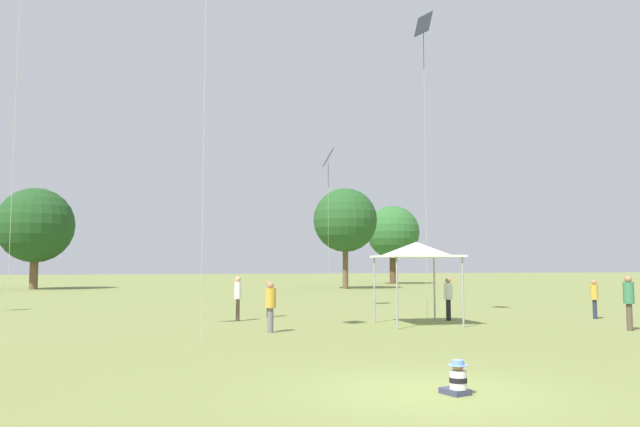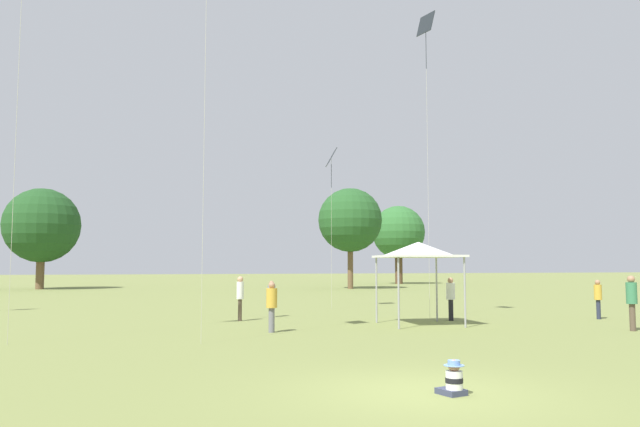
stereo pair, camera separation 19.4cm
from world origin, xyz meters
TOP-DOWN VIEW (x-y plane):
  - ground_plane at (0.00, 0.00)m, footprint 300.00×300.00m
  - seated_toddler at (0.40, -0.36)m, footprint 0.46×0.52m
  - person_standing_0 at (11.27, 7.19)m, footprint 0.49×0.49m
  - person_standing_1 at (0.83, 16.21)m, footprint 0.46×0.46m
  - person_standing_2 at (7.35, 12.50)m, footprint 0.49×0.49m
  - person_standing_3 at (-0.46, 10.22)m, footprint 0.50×0.50m
  - person_standing_4 at (13.47, 11.35)m, footprint 0.37×0.37m
  - person_standing_5 at (-0.76, 14.76)m, footprint 0.37×0.37m
  - canopy_tent at (5.32, 11.19)m, footprint 2.95×2.95m
  - kite_1 at (6.84, 13.34)m, footprint 0.49×0.97m
  - kite_2 at (4.86, 20.38)m, footprint 0.68×1.09m
  - distant_tree_0 at (25.58, 58.73)m, footprint 6.32×6.32m
  - distant_tree_1 at (-13.07, 52.80)m, footprint 6.92×6.92m
  - distant_tree_2 at (14.80, 45.58)m, footprint 6.06×6.06m

SIDE VIEW (x-z plane):
  - ground_plane at x=0.00m, z-range 0.00..0.00m
  - seated_toddler at x=0.40m, z-range -0.04..0.56m
  - person_standing_1 at x=0.83m, z-range 0.14..1.68m
  - person_standing_4 at x=13.47m, z-range 0.16..1.77m
  - person_standing_3 at x=-0.46m, z-range 0.15..1.80m
  - person_standing_2 at x=7.35m, z-range 0.17..1.88m
  - person_standing_5 at x=-0.76m, z-range 0.21..1.97m
  - person_standing_0 at x=11.27m, z-range 0.19..2.05m
  - canopy_tent at x=5.32m, z-range 1.23..4.30m
  - distant_tree_1 at x=-13.07m, z-range 1.20..10.58m
  - distant_tree_0 at x=25.58m, z-range 1.45..10.79m
  - distant_tree_2 at x=14.80m, z-range 1.70..11.23m
  - kite_2 at x=4.86m, z-range 3.48..11.72m
  - kite_1 at x=6.84m, z-range 5.49..18.41m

